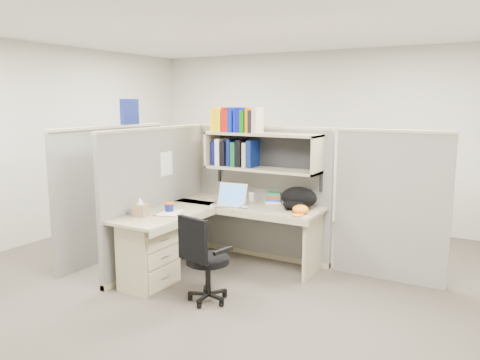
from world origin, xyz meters
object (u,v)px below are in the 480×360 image
Objects in this scene: desk at (176,242)px; laptop at (228,195)px; task_chair at (205,272)px; backpack at (297,198)px; snack_canister at (169,207)px.

laptop is at bearing 70.43° from desk.
backpack is at bearing 71.04° from task_chair.
backpack is at bearing 10.14° from laptop.
backpack is at bearing 42.27° from desk.
backpack is 1.42m from snack_canister.
desk is 0.67m from task_chair.
laptop is 0.79m from backpack.
laptop is at bearing -174.67° from backpack.
laptop is 1.18m from task_chair.
backpack is 4.08× the size of snack_canister.
laptop reaches higher than backpack.
task_chair reaches higher than snack_canister.
laptop is 3.48× the size of snack_canister.
backpack reaches higher than task_chair.
task_chair is (0.75, -0.42, -0.47)m from snack_canister.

